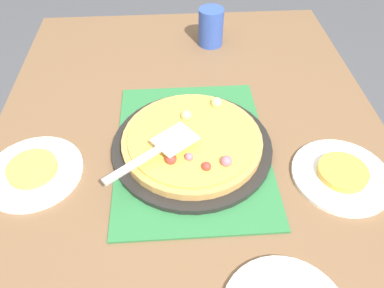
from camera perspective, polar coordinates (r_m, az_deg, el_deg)
ground_plane at (r=1.53m, az=0.00°, el=-20.61°), size 8.00×8.00×0.00m
dining_table at (r=0.97m, az=0.00°, el=-5.32°), size 1.40×1.00×0.75m
placemat at (r=0.89m, az=0.00°, el=-0.76°), size 0.48×0.36×0.01m
pizza_pan at (r=0.88m, az=0.00°, el=-0.32°), size 0.38×0.38×0.01m
pizza at (r=0.87m, az=0.04°, el=0.61°), size 0.33×0.33×0.05m
plate_near_left at (r=0.91m, az=-23.23°, el=-4.02°), size 0.22×0.22×0.01m
plate_far_right at (r=0.90m, az=22.03°, el=-4.55°), size 0.22×0.22×0.01m
served_slice_left at (r=0.90m, az=-23.46°, el=-3.48°), size 0.11×0.11×0.02m
served_slice_right at (r=0.89m, az=22.26°, el=-4.01°), size 0.11×0.11×0.02m
cup_near at (r=1.25m, az=2.92°, el=17.59°), size 0.08×0.08×0.12m
pizza_server at (r=0.80m, az=-5.27°, el=-0.87°), size 0.17×0.21×0.01m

